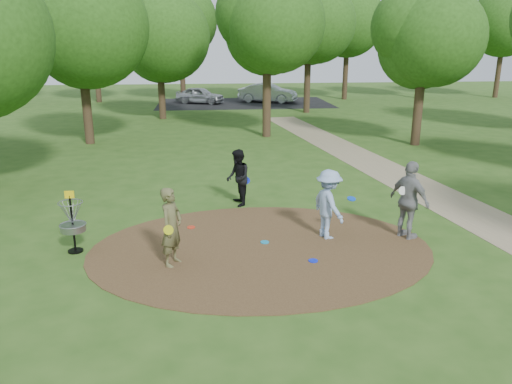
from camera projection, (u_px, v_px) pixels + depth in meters
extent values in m
plane|color=#2D5119|center=(261.00, 249.00, 12.27)|extent=(100.00, 100.00, 0.00)
cylinder|color=#47301C|center=(261.00, 248.00, 12.26)|extent=(8.40, 8.40, 0.02)
cube|color=#8C7A5B|center=(470.00, 213.00, 14.81)|extent=(7.55, 39.89, 0.01)
cube|color=black|center=(244.00, 103.00, 41.02)|extent=(14.00, 8.00, 0.01)
imported|color=brown|center=(172.00, 227.00, 11.15)|extent=(0.68, 0.79, 1.83)
cylinder|color=yellow|center=(168.00, 230.00, 10.84)|extent=(0.22, 0.07, 0.22)
imported|color=#94B0DD|center=(328.00, 204.00, 12.71)|extent=(1.01, 1.33, 1.81)
cylinder|color=#0B40C3|center=(351.00, 199.00, 12.67)|extent=(0.27, 0.27, 0.08)
imported|color=black|center=(238.00, 178.00, 15.30)|extent=(0.76, 0.92, 1.75)
cylinder|color=#0C20D1|center=(246.00, 181.00, 15.36)|extent=(0.22, 0.07, 0.22)
imported|color=gray|center=(409.00, 200.00, 12.65)|extent=(0.98, 1.29, 2.04)
cylinder|color=white|center=(403.00, 191.00, 12.50)|extent=(0.23, 0.08, 0.22)
cylinder|color=#178ABE|center=(265.00, 242.00, 12.60)|extent=(0.22, 0.22, 0.02)
cylinder|color=#0D21E7|center=(313.00, 261.00, 11.53)|extent=(0.22, 0.22, 0.02)
cylinder|color=red|center=(191.00, 227.00, 13.61)|extent=(0.22, 0.22, 0.02)
imported|color=#ADAFB5|center=(200.00, 95.00, 40.58)|extent=(4.21, 2.96, 1.33)
imported|color=#B3B7BB|center=(268.00, 93.00, 41.24)|extent=(5.03, 3.31, 1.57)
cylinder|color=black|center=(73.00, 225.00, 11.91)|extent=(0.05, 0.05, 1.35)
cylinder|color=black|center=(76.00, 251.00, 12.10)|extent=(0.36, 0.36, 0.04)
cylinder|color=gray|center=(73.00, 228.00, 11.93)|extent=(0.60, 0.60, 0.16)
torus|color=gray|center=(73.00, 225.00, 11.90)|extent=(0.63, 0.63, 0.03)
torus|color=gray|center=(70.00, 203.00, 11.74)|extent=(0.58, 0.58, 0.02)
cube|color=yellow|center=(69.00, 195.00, 11.69)|extent=(0.22, 0.02, 0.18)
cylinder|color=#332316|center=(87.00, 105.00, 24.35)|extent=(0.44, 0.44, 3.80)
sphere|color=#234A13|center=(79.00, 30.00, 23.34)|extent=(5.77, 5.77, 5.77)
cylinder|color=#332316|center=(267.00, 97.00, 26.14)|extent=(0.44, 0.44, 4.18)
sphere|color=#234A13|center=(267.00, 28.00, 25.14)|extent=(4.92, 4.92, 4.92)
cylinder|color=#332316|center=(418.00, 108.00, 24.06)|extent=(0.44, 0.44, 3.61)
sphere|color=#234A13|center=(424.00, 42.00, 23.18)|extent=(4.47, 4.47, 4.47)
cylinder|color=#332316|center=(162.00, 92.00, 32.32)|extent=(0.44, 0.44, 3.42)
sphere|color=#234A13|center=(159.00, 40.00, 31.37)|extent=(5.64, 5.64, 5.64)
cylinder|color=#332316|center=(307.00, 81.00, 35.07)|extent=(0.44, 0.44, 4.37)
sphere|color=#234A13|center=(309.00, 26.00, 34.01)|extent=(5.40, 5.40, 5.40)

